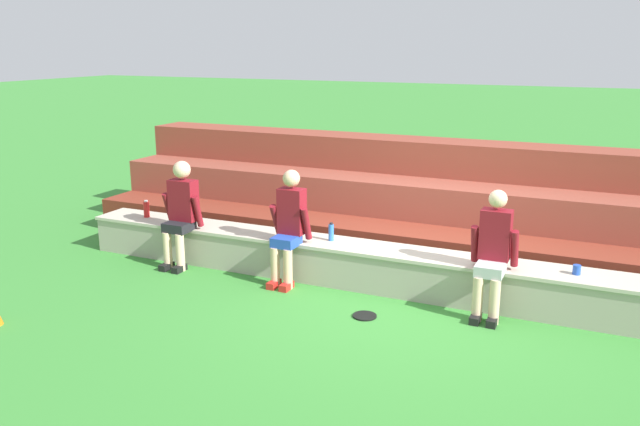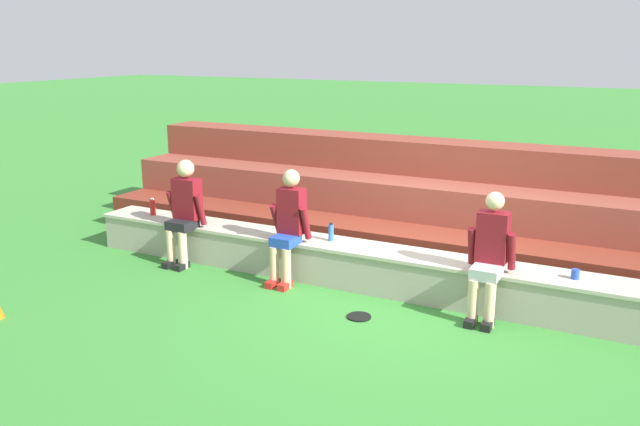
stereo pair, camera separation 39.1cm
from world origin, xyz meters
name	(u,v)px [view 2 (the right image)]	position (x,y,z in m)	size (l,w,h in m)	color
ground_plane	(399,301)	(0.00, 0.00, 0.00)	(80.00, 80.00, 0.00)	#388433
stone_seating_wall	(408,272)	(0.00, 0.27, 0.26)	(8.92, 0.58, 0.49)	#A8A08E
brick_bleachers	(454,211)	(0.00, 2.12, 0.57)	(10.26, 2.07, 1.47)	maroon
person_far_left	(184,209)	(-2.99, -0.03, 0.74)	(0.54, 0.52, 1.38)	beige
person_left_of_center	(288,224)	(-1.43, -0.01, 0.73)	(0.49, 0.54, 1.38)	#DBAD89
person_center	(489,254)	(0.98, 0.00, 0.71)	(0.50, 0.58, 1.36)	beige
water_bottle_mid_left	(153,207)	(-3.80, 0.28, 0.61)	(0.08, 0.08, 0.24)	red
water_bottle_center_gap	(331,232)	(-1.01, 0.31, 0.60)	(0.07, 0.07, 0.23)	blue
plastic_cup_right_end	(575,274)	(1.81, 0.27, 0.55)	(0.08, 0.08, 0.10)	blue
frisbee	(359,317)	(-0.22, -0.62, 0.01)	(0.26, 0.26, 0.02)	black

